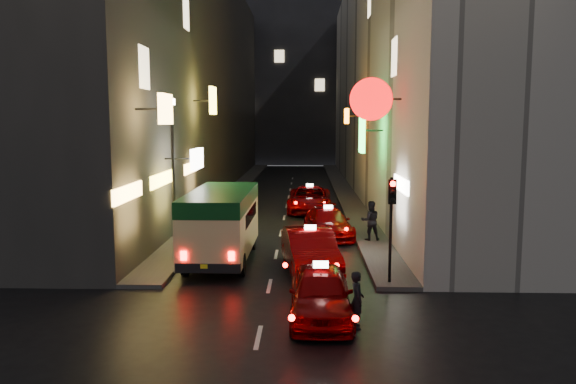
# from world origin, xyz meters

# --- Properties ---
(building_left) EXTENTS (7.51, 52.04, 18.00)m
(building_left) POSITION_xyz_m (-8.00, 33.99, 9.00)
(building_left) COLOR #373532
(building_left) RESTS_ON ground
(building_right) EXTENTS (8.05, 52.00, 18.00)m
(building_right) POSITION_xyz_m (8.00, 33.99, 9.00)
(building_right) COLOR #B9B2A9
(building_right) RESTS_ON ground
(building_far) EXTENTS (30.00, 10.00, 22.00)m
(building_far) POSITION_xyz_m (0.00, 66.00, 11.00)
(building_far) COLOR #323237
(building_far) RESTS_ON ground
(sidewalk_left) EXTENTS (1.50, 52.00, 0.15)m
(sidewalk_left) POSITION_xyz_m (-4.25, 34.00, 0.07)
(sidewalk_left) COLOR #474442
(sidewalk_left) RESTS_ON ground
(sidewalk_right) EXTENTS (1.50, 52.00, 0.15)m
(sidewalk_right) POSITION_xyz_m (4.25, 34.00, 0.07)
(sidewalk_right) COLOR #474442
(sidewalk_right) RESTS_ON ground
(minibus) EXTENTS (2.33, 6.50, 2.79)m
(minibus) POSITION_xyz_m (-2.07, 11.81, 1.76)
(minibus) COLOR #CEBA81
(minibus) RESTS_ON ground
(taxi_near) EXTENTS (2.17, 5.30, 1.86)m
(taxi_near) POSITION_xyz_m (1.62, 5.45, 0.84)
(taxi_near) COLOR #740002
(taxi_near) RESTS_ON ground
(taxi_second) EXTENTS (3.18, 6.05, 2.01)m
(taxi_second) POSITION_xyz_m (1.37, 10.25, 0.92)
(taxi_second) COLOR #740002
(taxi_second) RESTS_ON ground
(taxi_third) EXTENTS (2.73, 5.19, 1.75)m
(taxi_third) POSITION_xyz_m (2.29, 16.67, 0.79)
(taxi_third) COLOR #740002
(taxi_third) RESTS_ON ground
(taxi_far) EXTENTS (2.47, 5.75, 1.98)m
(taxi_far) POSITION_xyz_m (1.48, 24.11, 0.91)
(taxi_far) COLOR #740002
(taxi_far) RESTS_ON ground
(pedestrian_crossing) EXTENTS (0.43, 0.61, 1.74)m
(pedestrian_crossing) POSITION_xyz_m (2.56, 4.76, 0.87)
(pedestrian_crossing) COLOR black
(pedestrian_crossing) RESTS_ON ground
(pedestrian_sidewalk) EXTENTS (0.79, 0.54, 2.01)m
(pedestrian_sidewalk) POSITION_xyz_m (4.13, 15.30, 1.15)
(pedestrian_sidewalk) COLOR black
(pedestrian_sidewalk) RESTS_ON sidewalk_right
(traffic_light) EXTENTS (0.26, 0.43, 3.50)m
(traffic_light) POSITION_xyz_m (4.00, 8.47, 2.69)
(traffic_light) COLOR black
(traffic_light) RESTS_ON sidewalk_right
(lamp_post) EXTENTS (0.28, 0.28, 6.22)m
(lamp_post) POSITION_xyz_m (-4.20, 13.00, 3.72)
(lamp_post) COLOR black
(lamp_post) RESTS_ON sidewalk_left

